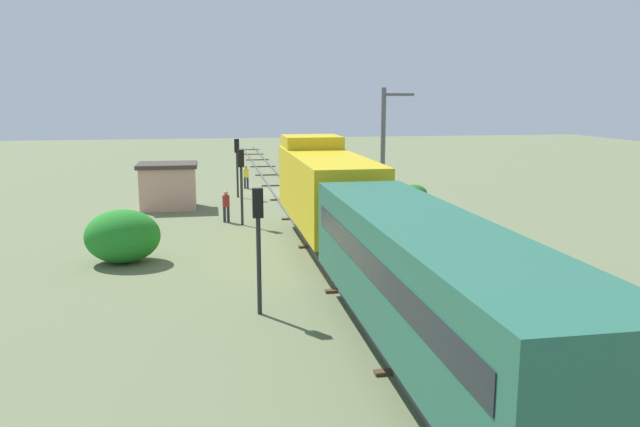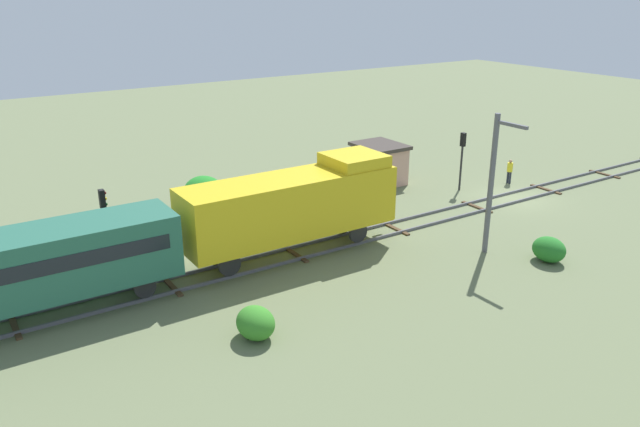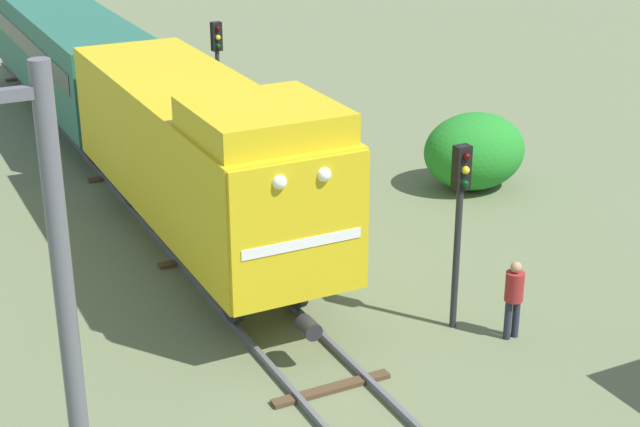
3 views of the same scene
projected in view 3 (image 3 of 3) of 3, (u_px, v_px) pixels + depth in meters
The scene contains 7 objects.
locomotive at pixel (201, 149), 22.59m from camera, with size 2.90×11.60×4.60m.
passenger_car_leading at pixel (67, 47), 33.72m from camera, with size 2.84×14.00×3.66m.
traffic_signal_mid at pixel (460, 203), 19.44m from camera, with size 0.32×0.34×3.97m.
traffic_signal_far at pixel (218, 60), 30.93m from camera, with size 0.32×0.34×3.96m.
worker_by_signal at pixel (514, 294), 19.68m from camera, with size 0.38×0.38×1.70m.
catenary_mast at pixel (61, 305), 13.11m from camera, with size 1.94×0.28×7.17m.
bush_far at pixel (474, 151), 27.76m from camera, with size 3.01×2.46×2.19m, color #228026.
Camera 3 is at (-7.22, -4.01, 9.90)m, focal length 55.00 mm.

